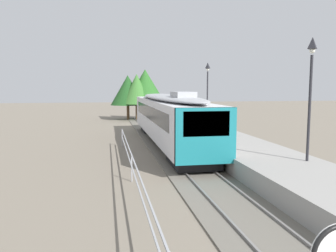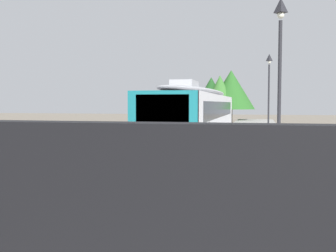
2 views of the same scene
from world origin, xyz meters
TOP-DOWN VIEW (x-y plane):
  - ground_plane at (-3.00, 22.00)m, footprint 160.00×160.00m
  - track_rails at (0.00, 22.00)m, footprint 3.20×60.00m
  - commuter_train at (0.00, 29.97)m, footprint 2.82×18.72m
  - station_platform at (3.25, 22.00)m, footprint 3.90×60.00m
  - platform_lamp_mid_platform at (4.33, 19.74)m, footprint 0.34×0.34m
  - platform_lamp_far_end at (4.33, 34.83)m, footprint 0.34×0.34m
  - tree_behind_carpark at (0.59, 49.81)m, footprint 5.27×5.27m
  - tree_behind_station_far at (-1.62, 49.82)m, footprint 4.38×4.38m
  - tree_distant_left at (-0.56, 48.98)m, footprint 3.80×3.80m

SIDE VIEW (x-z plane):
  - ground_plane at x=-3.00m, z-range 0.00..0.00m
  - track_rails at x=0.00m, z-range -0.04..0.10m
  - station_platform at x=3.25m, z-range 0.00..0.90m
  - commuter_train at x=0.00m, z-range 0.27..4.01m
  - tree_behind_station_far at x=-1.62m, z-range 0.94..6.60m
  - tree_distant_left at x=-0.56m, z-range 1.02..6.84m
  - tree_behind_carpark at x=0.59m, z-range 1.04..7.46m
  - platform_lamp_mid_platform at x=4.33m, z-range 1.95..7.30m
  - platform_lamp_far_end at x=4.33m, z-range 1.95..7.30m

